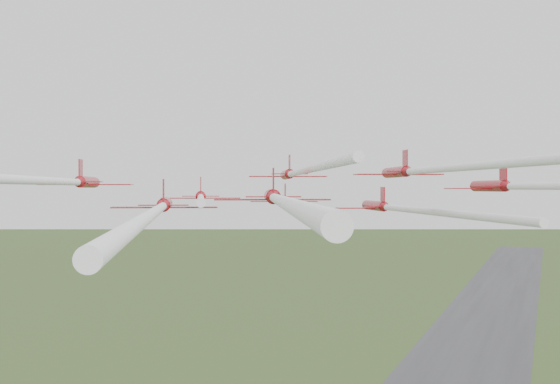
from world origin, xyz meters
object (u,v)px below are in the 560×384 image
(jet_row3_mid, at_px, (297,172))
(jet_row4_right, at_px, (436,169))
(jet_row4_left, at_px, (159,209))
(jet_lead, at_px, (290,201))
(jet_row2_left, at_px, (201,197))
(jet_trail_solo, at_px, (277,199))
(jet_row3_left, at_px, (69,182))
(jet_row2_right, at_px, (400,208))

(jet_row3_mid, relative_size, jet_row4_right, 1.05)
(jet_row4_left, bearing_deg, jet_row3_mid, 45.41)
(jet_lead, relative_size, jet_row4_left, 0.98)
(jet_row2_left, height_order, jet_row4_right, jet_row4_right)
(jet_lead, xyz_separation_m, jet_row3_mid, (8.35, -23.24, 3.00))
(jet_row3_mid, bearing_deg, jet_row4_left, -131.12)
(jet_row3_mid, relative_size, jet_trail_solo, 1.03)
(jet_row3_left, xyz_separation_m, jet_trail_solo, (26.77, -17.82, -1.25))
(jet_lead, bearing_deg, jet_row4_left, -107.65)
(jet_row4_left, relative_size, jet_row4_right, 1.17)
(jet_row3_left, xyz_separation_m, jet_row3_mid, (21.26, 3.28, 0.79))
(jet_row3_left, relative_size, jet_row4_right, 0.98)
(jet_lead, xyz_separation_m, jet_row2_left, (-6.81, -10.61, 0.62))
(jet_row2_left, xyz_separation_m, jet_row3_left, (-6.10, -15.91, 1.59))
(jet_lead, bearing_deg, jet_row3_left, -138.06)
(jet_row4_left, xyz_separation_m, jet_row4_right, (18.33, 9.08, 2.90))
(jet_row3_left, xyz_separation_m, jet_row4_left, (15.94, -12.36, -2.09))
(jet_row4_right, bearing_deg, jet_row2_right, 82.22)
(jet_row2_right, bearing_deg, jet_trail_solo, -115.80)
(jet_row4_left, bearing_deg, jet_row2_left, 83.38)
(jet_row2_right, xyz_separation_m, jet_row4_left, (-11.14, -33.54, 0.70))
(jet_lead, relative_size, jet_row3_left, 1.17)
(jet_row3_left, height_order, jet_row4_right, jet_row4_right)
(jet_row2_right, relative_size, jet_row4_right, 1.03)
(jet_row2_left, relative_size, jet_row4_right, 0.97)
(jet_row2_right, height_order, jet_row4_right, jet_row4_right)
(jet_trail_solo, bearing_deg, jet_lead, 86.27)
(jet_row4_left, bearing_deg, jet_lead, 68.65)
(jet_lead, distance_m, jet_row2_left, 12.62)
(jet_row2_left, xyz_separation_m, jet_row3_mid, (15.16, -12.63, 2.38))
(jet_row2_right, relative_size, jet_trail_solo, 1.00)
(jet_row3_left, bearing_deg, jet_row4_left, -61.32)
(jet_lead, bearing_deg, jet_row2_left, -144.81)
(jet_row3_mid, relative_size, jet_row4_left, 0.90)
(jet_row2_right, xyz_separation_m, jet_row3_left, (-27.08, -21.18, 2.78))
(jet_row3_mid, height_order, jet_row4_right, jet_row3_mid)
(jet_lead, height_order, jet_row3_mid, jet_row3_mid)
(jet_row2_left, xyz_separation_m, jet_row4_left, (9.83, -28.28, -0.50))
(jet_row2_right, distance_m, jet_trail_solo, 39.04)
(jet_row2_left, height_order, jet_row3_left, jet_row3_left)
(jet_row3_mid, xyz_separation_m, jet_trail_solo, (5.51, -21.10, -2.04))
(jet_row3_left, bearing_deg, jet_row2_right, 14.52)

